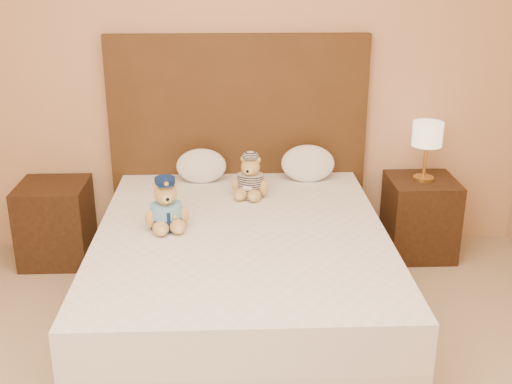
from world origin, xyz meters
TOP-DOWN VIEW (x-y plane):
  - room_walls at (0.00, 0.46)m, footprint 4.04×4.52m
  - bed at (0.00, 1.20)m, footprint 1.60×2.00m
  - headboard at (0.00, 2.21)m, footprint 1.75×0.08m
  - nightstand_left at (-1.25, 2.00)m, footprint 0.45×0.45m
  - nightstand_right at (1.25, 2.00)m, footprint 0.45×0.45m
  - lamp at (1.25, 2.00)m, footprint 0.20×0.20m
  - teddy_police at (-0.41, 1.24)m, footprint 0.31×0.30m
  - teddy_prisoner at (0.07, 1.72)m, footprint 0.30×0.29m
  - pillow_left at (-0.25, 2.03)m, footprint 0.33×0.22m
  - pillow_right at (0.46, 2.03)m, footprint 0.36×0.23m

SIDE VIEW (x-z plane):
  - nightstand_left at x=-1.25m, z-range 0.00..0.55m
  - nightstand_right at x=1.25m, z-range 0.00..0.55m
  - bed at x=0.00m, z-range 0.00..0.55m
  - pillow_left at x=-0.25m, z-range 0.55..0.79m
  - pillow_right at x=0.46m, z-range 0.55..0.80m
  - teddy_prisoner at x=0.07m, z-range 0.55..0.82m
  - teddy_police at x=-0.41m, z-range 0.55..0.85m
  - headboard at x=0.00m, z-range 0.00..1.50m
  - lamp at x=1.25m, z-range 0.65..1.05m
  - room_walls at x=0.00m, z-range 0.45..3.17m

